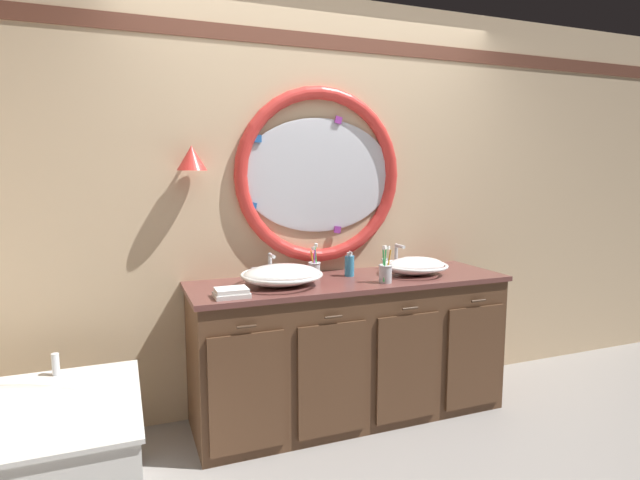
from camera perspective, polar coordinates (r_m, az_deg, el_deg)
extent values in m
plane|color=gray|center=(3.19, 3.91, -20.86)|extent=(14.00, 14.00, 0.00)
cube|color=#D6B78E|center=(3.35, -0.20, 3.87)|extent=(6.40, 0.08, 2.60)
cube|color=brown|center=(3.40, 0.08, 21.25)|extent=(6.27, 0.01, 0.09)
ellipsoid|color=silver|center=(3.29, -0.02, 7.17)|extent=(1.03, 0.02, 0.72)
torus|color=red|center=(3.29, 0.01, 7.17)|extent=(1.11, 0.08, 1.11)
cube|color=yellow|center=(3.50, 7.93, 6.46)|extent=(0.05, 0.01, 0.05)
cube|color=purple|center=(3.34, 2.06, 13.19)|extent=(0.05, 0.01, 0.05)
cube|color=#2866B7|center=(3.16, -6.93, 11.13)|extent=(0.04, 0.01, 0.04)
cube|color=#2866B7|center=(3.15, -7.49, 3.77)|extent=(0.05, 0.01, 0.05)
cube|color=purple|center=(3.34, 1.95, 1.15)|extent=(0.05, 0.01, 0.05)
cylinder|color=#4C3823|center=(3.06, -14.22, 9.19)|extent=(0.02, 0.09, 0.02)
cone|color=red|center=(3.01, -14.08, 8.84)|extent=(0.17, 0.17, 0.14)
cube|color=brown|center=(3.26, 3.28, -12.07)|extent=(1.92, 0.58, 0.84)
cube|color=brown|center=(3.14, 3.34, -4.59)|extent=(1.95, 0.62, 0.03)
cube|color=brown|center=(3.41, 1.36, -4.89)|extent=(1.92, 0.02, 0.11)
cube|color=brown|center=(2.80, -8.08, -16.54)|extent=(0.40, 0.02, 0.64)
cylinder|color=#422D1E|center=(2.66, -8.17, -9.53)|extent=(0.10, 0.01, 0.01)
cube|color=brown|center=(2.93, 1.39, -15.29)|extent=(0.40, 0.02, 0.64)
cylinder|color=#422D1E|center=(2.80, 1.51, -8.56)|extent=(0.10, 0.01, 0.01)
cube|color=brown|center=(3.14, 9.72, -13.84)|extent=(0.40, 0.02, 0.64)
cylinder|color=#422D1E|center=(3.01, 10.00, -7.50)|extent=(0.10, 0.01, 0.01)
cube|color=brown|center=(3.40, 16.83, -12.36)|extent=(0.40, 0.02, 0.64)
cylinder|color=#422D1E|center=(3.28, 17.21, -6.47)|extent=(0.10, 0.01, 0.01)
cylinder|color=silver|center=(2.89, -27.33, -12.19)|extent=(0.04, 0.04, 0.11)
ellipsoid|color=white|center=(2.95, -4.28, -3.91)|extent=(0.45, 0.32, 0.12)
torus|color=white|center=(2.95, -4.28, -3.85)|extent=(0.47, 0.47, 0.02)
cylinder|color=silver|center=(2.95, -4.28, -3.85)|extent=(0.03, 0.03, 0.01)
ellipsoid|color=white|center=(3.31, 10.56, -2.84)|extent=(0.39, 0.27, 0.11)
torus|color=white|center=(3.31, 10.56, -2.79)|extent=(0.41, 0.41, 0.02)
cylinder|color=silver|center=(3.31, 10.56, -2.79)|extent=(0.03, 0.03, 0.01)
cylinder|color=silver|center=(3.19, -5.57, -3.99)|extent=(0.05, 0.05, 0.02)
cylinder|color=silver|center=(3.17, -5.58, -2.73)|extent=(0.02, 0.02, 0.12)
sphere|color=silver|center=(3.16, -5.60, -1.64)|extent=(0.03, 0.03, 0.03)
cylinder|color=silver|center=(3.12, -5.37, -1.77)|extent=(0.02, 0.09, 0.02)
cylinder|color=silver|center=(3.16, -7.18, -3.74)|extent=(0.04, 0.04, 0.06)
cylinder|color=silver|center=(3.21, -3.99, -3.53)|extent=(0.04, 0.04, 0.06)
cube|color=silver|center=(3.15, -7.19, -3.14)|extent=(0.05, 0.01, 0.01)
cube|color=silver|center=(3.20, -4.00, -2.93)|extent=(0.05, 0.01, 0.01)
cylinder|color=silver|center=(3.53, 8.44, -2.90)|extent=(0.05, 0.05, 0.02)
cylinder|color=silver|center=(3.51, 8.47, -1.66)|extent=(0.02, 0.02, 0.13)
sphere|color=silver|center=(3.50, 8.49, -0.58)|extent=(0.03, 0.03, 0.03)
cylinder|color=silver|center=(3.46, 8.90, -0.69)|extent=(0.02, 0.10, 0.02)
cylinder|color=silver|center=(3.48, 7.23, -2.68)|extent=(0.04, 0.04, 0.06)
cylinder|color=silver|center=(3.57, 9.64, -2.48)|extent=(0.04, 0.04, 0.06)
cube|color=silver|center=(3.48, 7.24, -2.13)|extent=(0.05, 0.01, 0.01)
cube|color=silver|center=(3.56, 9.65, -1.94)|extent=(0.05, 0.01, 0.01)
cylinder|color=silver|center=(3.20, -0.64, -3.30)|extent=(0.07, 0.07, 0.08)
torus|color=silver|center=(3.19, -0.64, -2.56)|extent=(0.08, 0.08, 0.01)
cylinder|color=green|center=(3.20, -0.45, -2.30)|extent=(0.02, 0.03, 0.17)
cube|color=white|center=(3.18, -0.45, -0.57)|extent=(0.02, 0.02, 0.02)
cylinder|color=orange|center=(3.20, -0.78, -2.48)|extent=(0.03, 0.03, 0.15)
cube|color=white|center=(3.19, -0.78, -0.96)|extent=(0.02, 0.02, 0.03)
cylinder|color=purple|center=(3.18, -0.64, -2.51)|extent=(0.01, 0.02, 0.16)
cube|color=white|center=(3.16, -0.64, -0.92)|extent=(0.02, 0.02, 0.02)
cylinder|color=silver|center=(3.04, 7.28, -3.78)|extent=(0.08, 0.08, 0.10)
torus|color=silver|center=(3.03, 7.30, -2.83)|extent=(0.08, 0.08, 0.01)
cylinder|color=orange|center=(3.04, 7.60, -2.77)|extent=(0.03, 0.03, 0.18)
cube|color=white|center=(3.03, 7.63, -0.85)|extent=(0.02, 0.02, 0.02)
cylinder|color=green|center=(3.04, 7.10, -2.78)|extent=(0.02, 0.01, 0.18)
cube|color=white|center=(3.02, 7.13, -0.85)|extent=(0.02, 0.02, 0.02)
cylinder|color=green|center=(3.01, 7.21, -2.82)|extent=(0.03, 0.03, 0.19)
cube|color=white|center=(2.99, 7.25, -0.83)|extent=(0.02, 0.02, 0.03)
cylinder|color=#388EBC|center=(3.21, 3.29, -2.90)|extent=(0.06, 0.06, 0.13)
cylinder|color=silver|center=(3.20, 3.30, -1.59)|extent=(0.04, 0.04, 0.02)
cylinder|color=silver|center=(3.18, 3.44, -1.39)|extent=(0.01, 0.04, 0.01)
cube|color=white|center=(2.72, -9.80, -6.03)|extent=(0.18, 0.14, 0.02)
cube|color=white|center=(2.72, -9.81, -5.54)|extent=(0.17, 0.13, 0.02)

